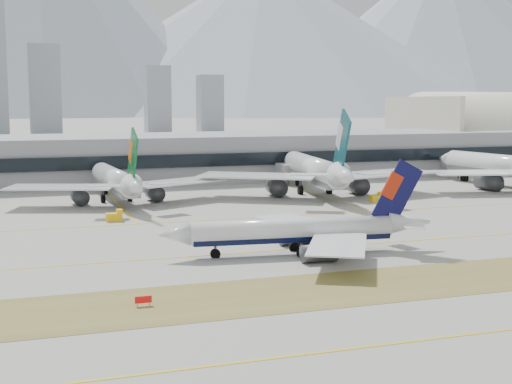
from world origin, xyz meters
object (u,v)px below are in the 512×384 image
object	(u,v)px
taxiing_airliner	(302,231)
widebody_eva	(117,182)
hangar	(510,162)
widebody_cathay	(316,171)
terminal	(167,157)

from	to	relation	value
taxiing_airliner	widebody_eva	distance (m)	76.80
taxiing_airliner	widebody_eva	world-z (taller)	widebody_eva
taxiing_airliner	widebody_eva	bearing A→B (deg)	-67.23
hangar	widebody_cathay	bearing A→B (deg)	-149.42
widebody_cathay	terminal	xyz separation A→B (m)	(-31.86, 52.34, 0.91)
widebody_cathay	terminal	bearing A→B (deg)	39.74
widebody_eva	hangar	size ratio (longest dim) A/B	0.63
taxiing_airliner	terminal	bearing A→B (deg)	-84.56
taxiing_airliner	hangar	bearing A→B (deg)	-131.13
widebody_cathay	terminal	size ratio (longest dim) A/B	0.25
widebody_cathay	terminal	world-z (taller)	widebody_cathay
widebody_eva	hangar	xyz separation A→B (m)	(178.11, 70.35, -5.34)
widebody_cathay	terminal	distance (m)	61.28
terminal	hangar	distance (m)	156.05
hangar	widebody_eva	bearing A→B (deg)	-158.45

